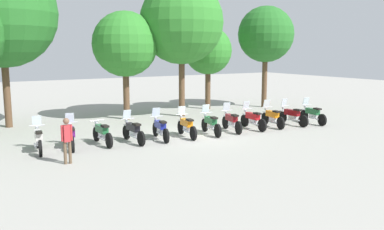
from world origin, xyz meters
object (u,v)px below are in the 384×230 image
at_px(motorcycle_0, 39,139).
at_px(tree_2, 125,44).
at_px(tree_4, 208,51).
at_px(tree_5, 266,35).
at_px(motorcycle_10, 292,115).
at_px(tree_3, 182,22).
at_px(motorcycle_9, 272,117).
at_px(motorcycle_1, 71,135).
at_px(motorcycle_2, 102,133).
at_px(motorcycle_4, 160,128).
at_px(motorcycle_8, 253,119).
at_px(motorcycle_6, 211,124).
at_px(motorcycle_5, 186,126).
at_px(motorcycle_11, 312,114).
at_px(motorcycle_3, 133,131).
at_px(tree_1, 1,13).
at_px(motorcycle_7, 231,121).
at_px(person_0, 67,137).

height_order(motorcycle_0, tree_2, tree_2).
height_order(tree_4, tree_5, tree_5).
distance_m(motorcycle_10, tree_3, 8.41).
bearing_deg(motorcycle_9, motorcycle_1, 96.75).
xyz_separation_m(motorcycle_2, motorcycle_9, (9.03, -0.69, 0.01)).
relative_size(motorcycle_4, motorcycle_8, 0.99).
bearing_deg(motorcycle_6, motorcycle_2, 93.58).
xyz_separation_m(motorcycle_5, motorcycle_10, (6.44, -0.30, 0.00)).
xyz_separation_m(motorcycle_5, motorcycle_11, (7.73, -0.56, 0.00)).
relative_size(motorcycle_0, motorcycle_3, 1.00).
height_order(motorcycle_10, tree_4, tree_4).
relative_size(motorcycle_4, motorcycle_9, 1.00).
bearing_deg(motorcycle_10, motorcycle_4, 85.72).
relative_size(motorcycle_0, tree_1, 0.25).
xyz_separation_m(motorcycle_11, tree_4, (-1.83, 7.67, 3.42)).
bearing_deg(motorcycle_2, motorcycle_1, 84.73).
height_order(motorcycle_1, motorcycle_10, same).
height_order(motorcycle_6, tree_1, tree_1).
xyz_separation_m(motorcycle_7, tree_5, (7.25, 5.85, 4.53)).
xyz_separation_m(motorcycle_1, motorcycle_10, (11.59, -0.93, 0.00)).
distance_m(motorcycle_4, motorcycle_10, 7.74).
xyz_separation_m(motorcycle_4, tree_2, (0.81, 5.88, 3.80)).
height_order(motorcycle_9, motorcycle_10, same).
height_order(motorcycle_2, motorcycle_10, motorcycle_10).
bearing_deg(motorcycle_2, tree_4, -57.11).
bearing_deg(tree_5, motorcycle_4, -152.93).
height_order(motorcycle_10, person_0, person_0).
distance_m(motorcycle_9, tree_5, 8.84).
distance_m(tree_2, tree_3, 3.62).
bearing_deg(motorcycle_11, motorcycle_10, 88.55).
xyz_separation_m(motorcycle_8, motorcycle_10, (2.57, -0.18, 0.00)).
height_order(motorcycle_5, motorcycle_6, same).
xyz_separation_m(motorcycle_2, motorcycle_7, (6.45, -0.56, 0.01)).
relative_size(motorcycle_2, motorcycle_8, 1.00).
bearing_deg(motorcycle_10, motorcycle_0, 85.00).
bearing_deg(tree_3, motorcycle_2, -144.40).
bearing_deg(tree_1, person_0, -84.75).
height_order(motorcycle_9, person_0, person_0).
relative_size(motorcycle_5, person_0, 1.32).
bearing_deg(motorcycle_7, motorcycle_11, -83.76).
xyz_separation_m(motorcycle_1, motorcycle_5, (5.15, -0.63, 0.00)).
bearing_deg(tree_1, motorcycle_2, -65.98).
xyz_separation_m(motorcycle_0, motorcycle_11, (14.18, -1.16, 0.00)).
bearing_deg(tree_3, motorcycle_1, -149.49).
xyz_separation_m(motorcycle_4, motorcycle_11, (9.02, -0.70, 0.00)).
bearing_deg(motorcycle_10, tree_1, 60.28).
bearing_deg(motorcycle_10, motorcycle_9, 82.75).
bearing_deg(tree_4, tree_5, -18.11).
xyz_separation_m(motorcycle_11, person_0, (-13.66, -1.18, 0.44)).
bearing_deg(tree_4, motorcycle_6, -122.65).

